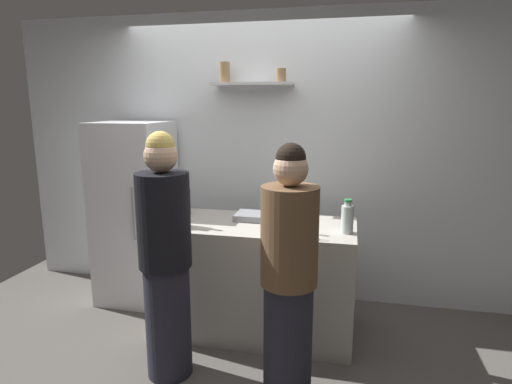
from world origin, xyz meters
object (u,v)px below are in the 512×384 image
Objects in this scene: baking_pan at (257,216)px; wine_bottle_dark_glass at (186,200)px; water_bottle_plastic at (347,218)px; wine_bottle_pale_glass at (184,211)px; utensil_holder at (296,229)px; wine_bottle_amber_glass at (285,216)px; refrigerator at (135,212)px; wine_bottle_green_glass at (167,209)px; person_brown_jacket at (289,279)px; person_blonde at (165,260)px.

baking_pan is 1.03× the size of wine_bottle_dark_glass.
wine_bottle_pale_glass is at bearing -176.23° from water_bottle_plastic.
wine_bottle_dark_glass reaches higher than wine_bottle_pale_glass.
utensil_holder is at bearing -23.80° from wine_bottle_dark_glass.
refrigerator is at bearing 161.33° from wine_bottle_amber_glass.
refrigerator is 1.55m from wine_bottle_amber_glass.
utensil_holder is 0.18m from wine_bottle_amber_glass.
baking_pan is 0.71m from wine_bottle_green_glass.
person_blonde is at bearing -114.64° from person_brown_jacket.
water_bottle_plastic is (1.32, -0.25, -0.01)m from wine_bottle_dark_glass.
wine_bottle_dark_glass is at bearing 86.75° from wine_bottle_green_glass.
person_brown_jacket is at bearing -65.94° from baking_pan.
baking_pan is 1.54× the size of utensil_holder.
person_blonde is (-1.14, -0.59, -0.19)m from water_bottle_plastic.
wine_bottle_dark_glass is 0.20× the size of person_blonde.
refrigerator is 1.00× the size of person_blonde.
baking_pan is 0.95m from person_brown_jacket.
water_bottle_plastic is (1.91, -0.45, 0.18)m from refrigerator.
utensil_holder is 0.87m from wine_bottle_pale_glass.
wine_bottle_amber_glass reaches higher than baking_pan.
utensil_holder is (0.36, -0.40, 0.03)m from baking_pan.
wine_bottle_green_glass reaches higher than baking_pan.
person_brown_jacket is (1.58, -1.10, -0.04)m from refrigerator.
wine_bottle_amber_glass is at bearing -18.40° from wine_bottle_dark_glass.
wine_bottle_dark_glass is 1.36m from person_brown_jacket.
wine_bottle_dark_glass reaches higher than water_bottle_plastic.
wine_bottle_green_glass is (-0.02, -0.35, 0.00)m from wine_bottle_dark_glass.
wine_bottle_dark_glass is 0.89m from person_blonde.
baking_pan is 0.21× the size of person_brown_jacket.
refrigerator is at bearing 160.92° from wine_bottle_dark_glass.
wine_bottle_dark_glass is at bearing 169.28° from water_bottle_plastic.
baking_pan is 1.03× the size of wine_bottle_green_glass.
wine_bottle_pale_glass is 0.19× the size of person_brown_jacket.
wine_bottle_amber_glass is 0.77m from wine_bottle_pale_glass.
wine_bottle_green_glass reaches higher than water_bottle_plastic.
wine_bottle_pale_glass is at bearing -38.76° from person_blonde.
wine_bottle_green_glass is at bearing -24.48° from person_blonde.
utensil_holder is 1.00m from wine_bottle_green_glass.
baking_pan is 0.75m from water_bottle_plastic.
baking_pan is 0.62m from wine_bottle_dark_glass.
utensil_holder reaches higher than baking_pan.
person_blonde is at bearing -81.92° from wine_bottle_pale_glass.
wine_bottle_pale_glass reaches higher than water_bottle_plastic.
wine_bottle_green_glass is (-0.63, -0.32, 0.10)m from baking_pan.
refrigerator is at bearing 135.54° from wine_bottle_green_glass.
utensil_holder is 1.07m from wine_bottle_dark_glass.
wine_bottle_dark_glass reaches higher than utensil_holder.
wine_bottle_green_glass reaches higher than wine_bottle_pale_glass.
person_blonde reaches higher than wine_bottle_amber_glass.
utensil_holder is 0.67× the size of wine_bottle_green_glass.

